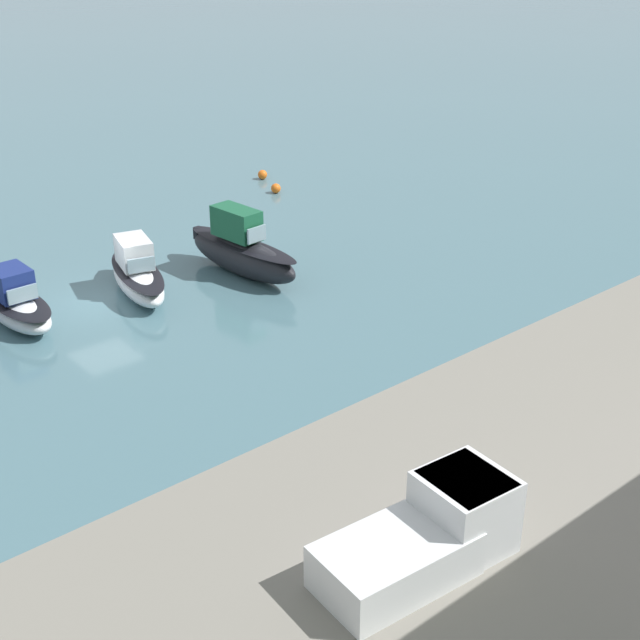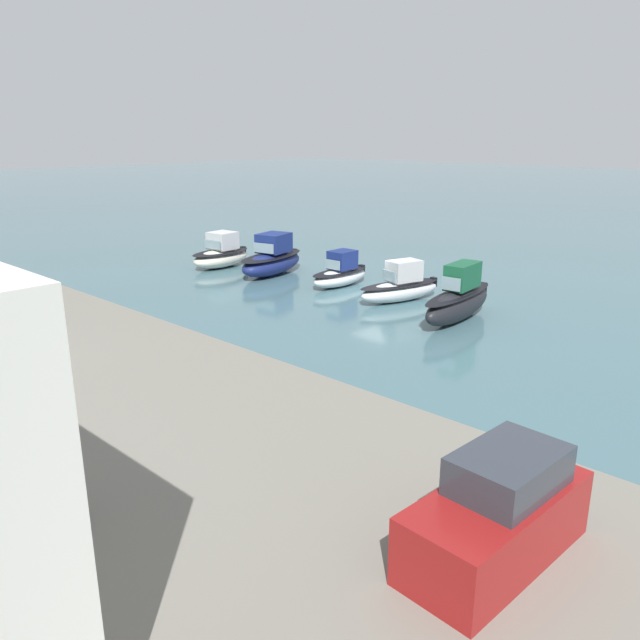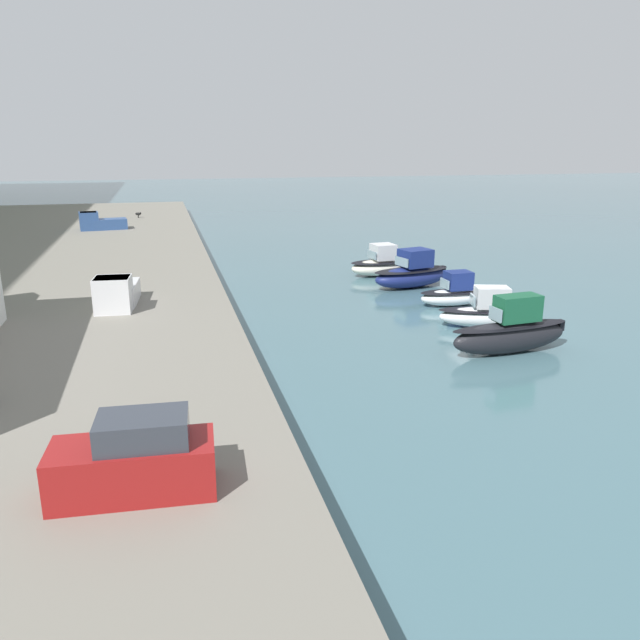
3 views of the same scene
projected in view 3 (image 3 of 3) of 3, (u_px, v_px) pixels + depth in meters
The scene contains 10 objects.
ground_plane at pixel (474, 319), 38.01m from camera, with size 320.00×320.00×0.00m, color #476B75.
moored_boat_0 at pixel (511, 332), 31.54m from camera, with size 2.13×6.76×2.99m.
moored_boat_1 at pixel (487, 313), 36.12m from camera, with size 3.09×5.78×2.37m.
moored_boat_2 at pixel (455, 293), 40.97m from camera, with size 1.86×4.77×2.25m.
moored_boat_3 at pixel (412, 273), 46.03m from camera, with size 3.77×6.63×2.82m.
moored_boat_4 at pixel (381, 264), 50.15m from camera, with size 2.91×5.21×2.54m.
parked_car_1 at pixel (135, 460), 16.20m from camera, with size 2.06×4.30×2.16m.
pickup_truck_0 at pixel (99, 222), 65.87m from camera, with size 2.59×4.95×1.90m.
pickup_truck_1 at pixel (116, 293), 34.75m from camera, with size 4.87×2.34×1.90m.
dog_on_quay at pixel (138, 214), 76.51m from camera, with size 0.71×0.82×0.68m.
Camera 3 is at (-33.13, 18.15, 10.33)m, focal length 35.00 mm.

